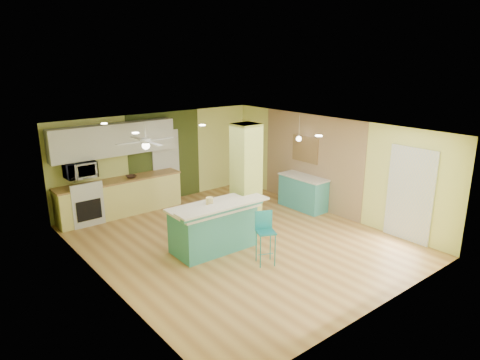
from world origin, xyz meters
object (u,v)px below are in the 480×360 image
Objects in this scene: bar_stool at (265,229)px; canister at (209,201)px; peninsula at (214,227)px; side_counter at (303,192)px; fruit_bowl at (131,177)px.

canister is (-0.42, 1.27, 0.33)m from bar_stool.
canister reaches higher than peninsula.
fruit_bowl reaches higher than side_counter.
side_counter is 4.54m from fruit_bowl.
peninsula reaches higher than fruit_bowl.
fruit_bowl is at bearing 97.66° from peninsula.
side_counter is 3.43m from canister.
fruit_bowl is (-0.35, 3.15, 0.46)m from peninsula.
peninsula is 1.50× the size of side_counter.
canister is (-3.35, -0.44, 0.59)m from side_counter.
bar_stool is at bearing -71.63° from canister.
peninsula is 12.75× the size of canister.
canister is at bearing 88.27° from peninsula.
peninsula is 1.95× the size of bar_stool.
bar_stool is 4.35m from fruit_bowl.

